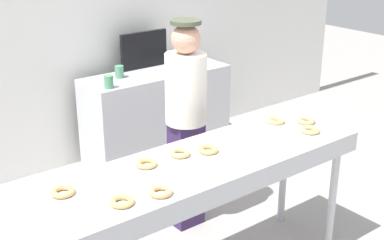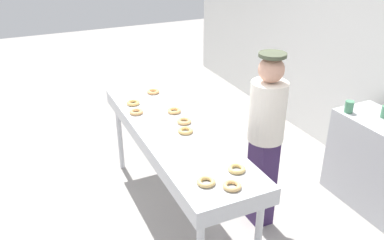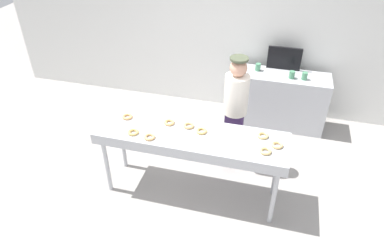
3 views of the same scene
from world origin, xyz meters
name	(u,v)px [view 1 (image 1 of 3)]	position (x,y,z in m)	size (l,w,h in m)	color
back_wall	(40,25)	(0.00, 2.34, 1.41)	(8.00, 0.12, 2.83)	white
fryer_conveyor	(201,171)	(0.00, 0.00, 0.87)	(2.29, 0.64, 0.95)	#B7BABF
glazed_donut_0	(63,192)	(-0.86, 0.12, 0.96)	(0.13, 0.13, 0.03)	#EDA964
glazed_donut_1	(310,130)	(0.88, -0.12, 0.96)	(0.13, 0.13, 0.03)	#DCB56B
glazed_donut_2	(161,192)	(-0.44, -0.21, 0.96)	(0.13, 0.13, 0.03)	#E4AA68
glazed_donut_3	(180,153)	(-0.06, 0.13, 0.96)	(0.13, 0.13, 0.03)	#E0AE6A
glazed_donut_4	(208,149)	(0.11, 0.06, 0.96)	(0.13, 0.13, 0.03)	#E2B261
glazed_donut_5	(122,201)	(-0.66, -0.17, 0.96)	(0.13, 0.13, 0.03)	#E0B363
glazed_donut_6	(146,163)	(-0.31, 0.13, 0.96)	(0.13, 0.13, 0.03)	#EDAF65
glazed_donut_7	(306,121)	(0.99, 0.02, 0.96)	(0.13, 0.13, 0.03)	#E2B46F
glazed_donut_8	(275,120)	(0.82, 0.16, 0.96)	(0.13, 0.13, 0.03)	#E0BC6E
worker_baker	(186,116)	(0.41, 0.69, 0.93)	(0.31, 0.31, 1.66)	#33204B
prep_counter	(157,115)	(0.95, 1.89, 0.45)	(1.50, 0.52, 0.91)	#B7BABF
paper_cup_0	(187,62)	(1.29, 1.82, 0.97)	(0.08, 0.08, 0.12)	#4C8C66
paper_cup_1	(109,82)	(0.33, 1.72, 0.97)	(0.08, 0.08, 0.12)	#4C8C66
paper_cup_2	(119,72)	(0.57, 1.95, 0.97)	(0.08, 0.08, 0.12)	#4C8C66
paper_cup_3	(173,66)	(1.10, 1.81, 0.97)	(0.08, 0.08, 0.12)	#4C8C66
menu_display	(144,50)	(0.95, 2.10, 1.09)	(0.52, 0.04, 0.37)	black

